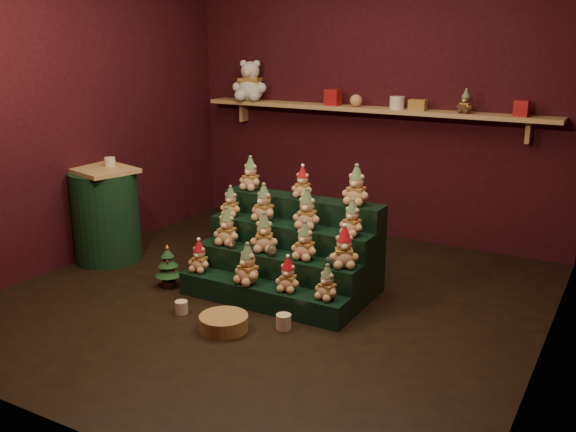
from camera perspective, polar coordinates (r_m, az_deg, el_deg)
The scene contains 41 objects.
ground at distance 5.10m, azimuth -1.58°, elevation -7.35°, with size 4.00×4.00×0.00m, color black.
back_wall at distance 6.55m, azimuth 7.77°, elevation 10.41°, with size 4.00×0.10×2.80m, color black.
front_wall at distance 3.18m, azimuth -21.27°, elevation 3.70°, with size 4.00×0.10×2.80m, color black.
left_wall at distance 6.04m, azimuth -18.83°, elevation 9.26°, with size 0.10×4.00×2.80m, color black.
right_wall at distance 4.07m, azimuth 23.97°, elevation 5.89°, with size 0.10×4.00×2.80m, color black.
back_shelf at distance 6.40m, azimuth 7.13°, elevation 9.35°, with size 3.60×0.26×0.24m.
riser_tier_front at distance 4.92m, azimuth -2.40°, elevation -7.10°, with size 1.40×0.22×0.18m, color black.
riser_tier_midfront at distance 5.06m, azimuth -1.09°, elevation -5.32°, with size 1.40×0.22×0.36m, color black.
riser_tier_midback at distance 5.21m, azimuth 0.14°, elevation -3.63°, with size 1.40×0.22×0.54m, color black.
riser_tier_back at distance 5.36m, azimuth 1.30°, elevation -2.04°, with size 1.40×0.22×0.72m, color black.
teddy_0 at distance 5.16m, azimuth -7.89°, elevation -3.55°, with size 0.18×0.16×0.26m, color tan, non-canonical shape.
teddy_1 at distance 4.87m, azimuth -3.60°, elevation -4.27°, with size 0.22×0.20×0.31m, color tan, non-canonical shape.
teddy_2 at distance 4.73m, azimuth -0.01°, elevation -5.20°, with size 0.18×0.17×0.26m, color tan, non-canonical shape.
teddy_3 at distance 4.60m, azimuth 3.49°, elevation -5.91°, with size 0.18×0.16×0.25m, color tan, non-canonical shape.
teddy_4 at distance 5.20m, azimuth -5.47°, elevation -0.93°, with size 0.22×0.19×0.30m, color tan, non-canonical shape.
teddy_5 at distance 5.02m, azimuth -2.13°, elevation -1.47°, with size 0.22×0.20×0.31m, color tan, non-canonical shape.
teddy_6 at distance 4.85m, azimuth 1.51°, elevation -2.21°, with size 0.21×0.19×0.29m, color tan, non-canonical shape.
teddy_7 at distance 4.70m, azimuth 5.01°, elevation -2.78°, with size 0.22×0.19×0.30m, color tan, non-canonical shape.
teddy_8 at distance 5.36m, azimuth -5.10°, elevation 1.30°, with size 0.18×0.16×0.25m, color tan, non-canonical shape.
teddy_9 at distance 5.20m, azimuth -2.15°, elevation 1.16°, with size 0.22×0.19×0.30m, color tan, non-canonical shape.
teddy_10 at distance 5.00m, azimuth 1.70°, elevation 0.61°, with size 0.22×0.20×0.31m, color tan, non-canonical shape.
teddy_11 at distance 4.85m, azimuth 5.74°, elevation -0.16°, with size 0.19×0.18×0.27m, color tan, non-canonical shape.
teddy_12 at distance 5.50m, azimuth -3.34°, elevation 3.78°, with size 0.20×0.18×0.28m, color tan, non-canonical shape.
teddy_13 at distance 5.24m, azimuth 1.31°, elevation 3.03°, with size 0.18×0.16×0.25m, color tan, non-canonical shape.
teddy_14 at distance 5.03m, azimuth 6.10°, elevation 2.73°, with size 0.22×0.20×0.31m, color tan, non-canonical shape.
snow_globe_a at distance 5.13m, azimuth -5.03°, elevation -2.48°, with size 0.06×0.06×0.08m.
snow_globe_b at distance 4.93m, azimuth -1.42°, elevation -3.09°, with size 0.07×0.07×0.09m.
snow_globe_c at distance 4.72m, azimuth 3.60°, elevation -4.09°, with size 0.06×0.06×0.08m.
side_table at distance 6.05m, azimuth -15.89°, elevation 0.09°, with size 0.67×0.60×0.86m.
table_ornament at distance 6.01m, azimuth -15.56°, elevation 4.68°, with size 0.10×0.10×0.08m, color beige.
mini_christmas_tree at distance 5.36m, azimuth -10.62°, elevation -4.39°, with size 0.22×0.22×0.37m.
mug_left at distance 4.89m, azimuth -9.45°, elevation -8.01°, with size 0.10×0.10×0.10m, color beige.
mug_right at distance 4.58m, azimuth -0.40°, elevation -9.38°, with size 0.11×0.11×0.11m, color beige.
wicker_basket at distance 4.59m, azimuth -5.73°, elevation -9.42°, with size 0.35×0.35×0.11m, color olive.
white_bear at distance 6.97m, azimuth -3.38°, elevation 12.38°, with size 0.38×0.34×0.53m, color silver, non-canonical shape.
brown_bear at distance 6.06m, azimuth 15.51°, elevation 9.78°, with size 0.15×0.14×0.21m, color #483118, non-canonical shape.
gift_tin_red_a at distance 6.52m, azimuth 4.04°, elevation 10.48°, with size 0.14×0.14×0.16m, color #A91A1C.
gift_tin_cream at distance 6.26m, azimuth 9.67°, elevation 9.89°, with size 0.14×0.14×0.12m, color beige.
gift_tin_red_b at distance 5.97m, azimuth 20.05°, elevation 8.98°, with size 0.12×0.12×0.14m, color #A91A1C.
shelf_plush_ball at distance 6.42m, azimuth 6.07°, elevation 10.17°, with size 0.12×0.12×0.12m, color tan.
scarf_gift_box at distance 6.19m, azimuth 11.45°, elevation 9.65°, with size 0.16×0.10×0.10m, color #CC5F1C.
Camera 1 is at (2.43, -4.00, 2.01)m, focal length 40.00 mm.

